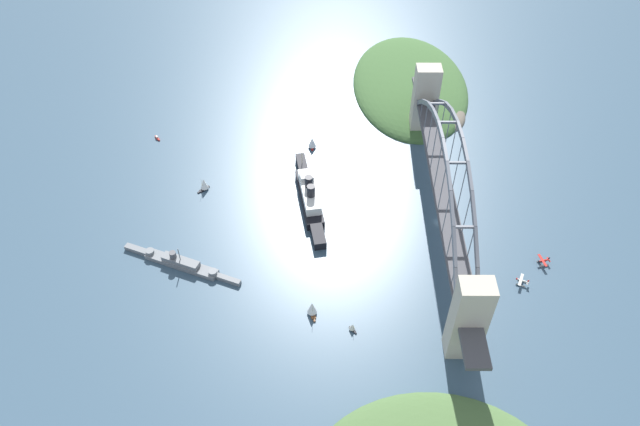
{
  "coord_description": "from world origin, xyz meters",
  "views": [
    {
      "loc": [
        -285.33,
        78.09,
        297.48
      ],
      "look_at": [
        0.0,
        79.64,
        8.0
      ],
      "focal_mm": 33.87,
      "sensor_mm": 36.0,
      "label": 1
    }
  ],
  "objects": [
    {
      "name": "ground_plane",
      "position": [
        0.0,
        0.0,
        0.0
      ],
      "size": [
        1400.0,
        1400.0,
        0.0
      ],
      "primitive_type": "plane",
      "color": "#385166"
    },
    {
      "name": "harbor_arch_bridge",
      "position": [
        -0.0,
        0.0,
        31.28
      ],
      "size": [
        260.93,
        18.53,
        72.78
      ],
      "color": "#BCB29E",
      "rests_on": "ground"
    },
    {
      "name": "headland_east_shore",
      "position": [
        162.36,
        0.46,
        0.0
      ],
      "size": [
        162.59,
        98.89,
        24.42
      ],
      "color": "#3D6033",
      "rests_on": "ground"
    },
    {
      "name": "ocean_liner",
      "position": [
        18.99,
        87.07,
        6.04
      ],
      "size": [
        92.36,
        23.41,
        21.15
      ],
      "color": "black",
      "rests_on": "ground"
    },
    {
      "name": "naval_cruiser",
      "position": [
        -39.66,
        168.22,
        2.64
      ],
      "size": [
        33.9,
        79.06,
        16.34
      ],
      "color": "slate",
      "rests_on": "ground"
    },
    {
      "name": "seaplane_taxiing_near_bridge",
      "position": [
        -52.98,
        -45.57,
        2.18
      ],
      "size": [
        9.81,
        8.08,
        5.07
      ],
      "color": "#B7B7B2",
      "rests_on": "ground"
    },
    {
      "name": "seaplane_second_in_formation",
      "position": [
        -36.89,
        -62.83,
        2.27
      ],
      "size": [
        10.53,
        8.21,
        5.2
      ],
      "color": "#B7B7B2",
      "rests_on": "ground"
    },
    {
      "name": "small_boat_0",
      "position": [
        89.51,
        208.48,
        0.84
      ],
      "size": [
        6.14,
        5.08,
        2.33
      ],
      "color": "#B2231E",
      "rests_on": "ground"
    },
    {
      "name": "small_boat_1",
      "position": [
        -87.46,
        60.49,
        2.89
      ],
      "size": [
        5.68,
        5.12,
        6.14
      ],
      "color": "black",
      "rests_on": "ground"
    },
    {
      "name": "small_boat_2",
      "position": [
        31.57,
        162.88,
        5.19
      ],
      "size": [
        8.89,
        8.8,
        11.21
      ],
      "color": "black",
      "rests_on": "ground"
    },
    {
      "name": "small_boat_3",
      "position": [
        -75.93,
        83.9,
        5.28
      ],
      "size": [
        10.74,
        7.14,
        11.37
      ],
      "color": "brown",
      "rests_on": "ground"
    },
    {
      "name": "small_boat_4",
      "position": [
        79.38,
        86.14,
        5.0
      ],
      "size": [
        10.96,
        6.21,
        10.69
      ],
      "color": "#B2231E",
      "rests_on": "ground"
    }
  ]
}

